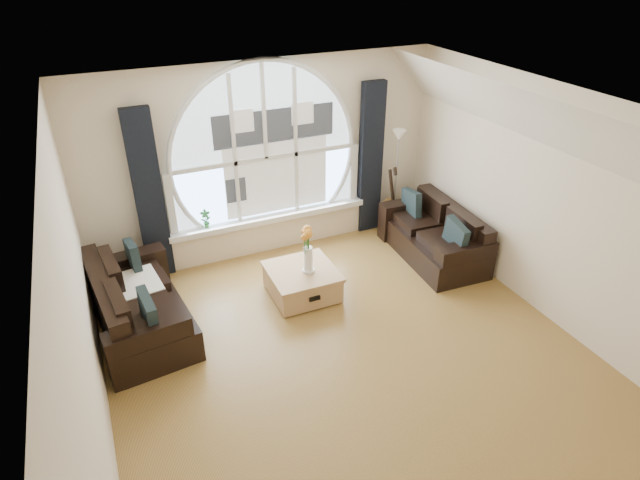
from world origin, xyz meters
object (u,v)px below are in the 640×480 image
Objects in this scene: floor_lamp at (396,181)px; potted_plant at (206,219)px; coffee_chest at (302,281)px; sofa_left at (139,301)px; sofa_right at (434,232)px; vase_flowers at (308,245)px; guitar at (389,197)px.

potted_plant is (-2.88, 0.18, -0.12)m from floor_lamp.
coffee_chest is at bearing -151.36° from floor_lamp.
sofa_left reaches higher than sofa_right.
sofa_left is at bearing 177.39° from coffee_chest.
vase_flowers is at bearing -11.22° from sofa_left.
potted_plant is (1.08, 1.16, 0.28)m from sofa_left.
floor_lamp is (1.93, 1.15, 0.04)m from vase_flowers.
coffee_chest is at bearing -170.50° from guitar.
sofa_left is 6.57× the size of potted_plant.
vase_flowers is (0.06, -0.06, 0.55)m from coffee_chest.
floor_lamp is (3.96, 0.98, 0.40)m from sofa_left.
floor_lamp reaches higher than guitar.
potted_plant is at bearing 125.57° from coffee_chest.
sofa_right is at bearing -6.41° from sofa_left.
coffee_chest is 3.12× the size of potted_plant.
sofa_right is 3.18m from potted_plant.
floor_lamp is at bearing -3.51° from potted_plant.
potted_plant is at bearing 176.49° from floor_lamp.
coffee_chest is at bearing -55.03° from potted_plant.
guitar is (1.86, 1.18, -0.23)m from vase_flowers.
floor_lamp is (2.00, 1.09, 0.60)m from coffee_chest.
vase_flowers is 0.44× the size of floor_lamp.
sofa_left is 4.02m from sofa_right.
vase_flowers reaches higher than potted_plant.
vase_flowers is (2.03, -0.17, 0.36)m from sofa_left.
coffee_chest is 2.25m from guitar.
sofa_right is 2.37× the size of vase_flowers.
potted_plant is (-0.89, 1.27, 0.48)m from coffee_chest.
sofa_left is 2.07m from vase_flowers.
coffee_chest is (-2.06, -0.11, -0.20)m from sofa_right.
guitar is (1.92, 1.12, 0.33)m from coffee_chest.
vase_flowers reaches higher than sofa_right.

